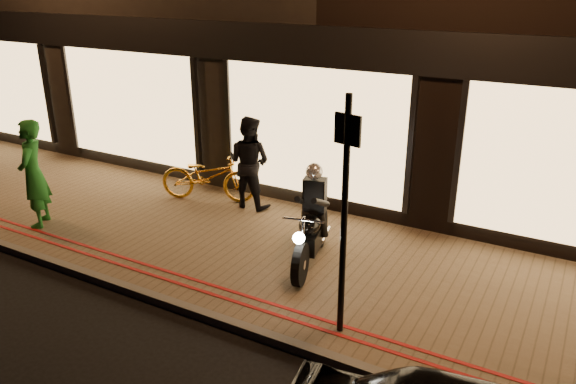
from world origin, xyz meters
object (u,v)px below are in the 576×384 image
object	(u,v)px
sign_post	(345,207)
person_green	(33,174)
bicycle_gold	(208,176)
motorcycle	(312,226)

from	to	relation	value
sign_post	person_green	distance (m)	6.06
sign_post	bicycle_gold	size ratio (longest dim) A/B	1.58
sign_post	person_green	world-z (taller)	sign_post
motorcycle	sign_post	size ratio (longest dim) A/B	0.64
motorcycle	sign_post	xyz separation A→B (m)	(1.13, -1.41, 1.06)
sign_post	person_green	xyz separation A→B (m)	(-6.01, 0.32, -0.72)
motorcycle	person_green	xyz separation A→B (m)	(-4.88, -1.09, 0.34)
motorcycle	person_green	world-z (taller)	person_green
bicycle_gold	person_green	distance (m)	3.13
bicycle_gold	person_green	xyz separation A→B (m)	(-1.93, -2.42, 0.46)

